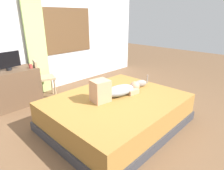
{
  "coord_description": "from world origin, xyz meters",
  "views": [
    {
      "loc": [
        -1.97,
        -1.78,
        1.73
      ],
      "look_at": [
        0.2,
        0.31,
        0.63
      ],
      "focal_mm": 30.66,
      "sensor_mm": 36.0,
      "label": 1
    }
  ],
  "objects_px": {
    "cat": "(139,84)",
    "tv_monitor": "(7,61)",
    "cup": "(31,66)",
    "person_lying": "(115,90)",
    "chair_by_desk": "(41,76)",
    "bed": "(117,112)",
    "desk": "(14,88)"
  },
  "relations": [
    {
      "from": "cat",
      "to": "tv_monitor",
      "type": "distance_m",
      "value": 2.52
    },
    {
      "from": "tv_monitor",
      "to": "cup",
      "type": "relative_size",
      "value": 5.9
    },
    {
      "from": "person_lying",
      "to": "chair_by_desk",
      "type": "relative_size",
      "value": 1.1
    },
    {
      "from": "tv_monitor",
      "to": "chair_by_desk",
      "type": "height_order",
      "value": "tv_monitor"
    },
    {
      "from": "tv_monitor",
      "to": "bed",
      "type": "bearing_deg",
      "value": -65.61
    },
    {
      "from": "bed",
      "to": "cat",
      "type": "distance_m",
      "value": 0.74
    },
    {
      "from": "bed",
      "to": "cup",
      "type": "xyz_separation_m",
      "value": [
        -0.54,
        1.83,
        0.55
      ]
    },
    {
      "from": "cat",
      "to": "chair_by_desk",
      "type": "relative_size",
      "value": 0.4
    },
    {
      "from": "cat",
      "to": "desk",
      "type": "bearing_deg",
      "value": 128.57
    },
    {
      "from": "cat",
      "to": "tv_monitor",
      "type": "height_order",
      "value": "tv_monitor"
    },
    {
      "from": "cat",
      "to": "cup",
      "type": "xyz_separation_m",
      "value": [
        -1.21,
        1.79,
        0.24
      ]
    },
    {
      "from": "bed",
      "to": "tv_monitor",
      "type": "relative_size",
      "value": 4.51
    },
    {
      "from": "desk",
      "to": "tv_monitor",
      "type": "bearing_deg",
      "value": 180.0
    },
    {
      "from": "desk",
      "to": "tv_monitor",
      "type": "height_order",
      "value": "tv_monitor"
    },
    {
      "from": "bed",
      "to": "tv_monitor",
      "type": "bearing_deg",
      "value": 114.39
    },
    {
      "from": "desk",
      "to": "tv_monitor",
      "type": "relative_size",
      "value": 1.88
    },
    {
      "from": "tv_monitor",
      "to": "person_lying",
      "type": "bearing_deg",
      "value": -64.22
    },
    {
      "from": "bed",
      "to": "person_lying",
      "type": "height_order",
      "value": "person_lying"
    },
    {
      "from": "person_lying",
      "to": "cup",
      "type": "distance_m",
      "value": 1.87
    },
    {
      "from": "cat",
      "to": "chair_by_desk",
      "type": "bearing_deg",
      "value": 117.97
    },
    {
      "from": "bed",
      "to": "chair_by_desk",
      "type": "relative_size",
      "value": 2.52
    },
    {
      "from": "cat",
      "to": "chair_by_desk",
      "type": "distance_m",
      "value": 2.1
    },
    {
      "from": "cat",
      "to": "cup",
      "type": "bearing_deg",
      "value": 124.11
    },
    {
      "from": "cat",
      "to": "cup",
      "type": "distance_m",
      "value": 2.17
    },
    {
      "from": "cat",
      "to": "desk",
      "type": "xyz_separation_m",
      "value": [
        -1.54,
        1.94,
        -0.17
      ]
    },
    {
      "from": "tv_monitor",
      "to": "chair_by_desk",
      "type": "bearing_deg",
      "value": -7.71
    },
    {
      "from": "desk",
      "to": "tv_monitor",
      "type": "xyz_separation_m",
      "value": [
        -0.03,
        0.0,
        0.55
      ]
    },
    {
      "from": "cup",
      "to": "desk",
      "type": "bearing_deg",
      "value": 156.2
    },
    {
      "from": "tv_monitor",
      "to": "chair_by_desk",
      "type": "relative_size",
      "value": 0.56
    },
    {
      "from": "person_lying",
      "to": "chair_by_desk",
      "type": "bearing_deg",
      "value": 100.48
    },
    {
      "from": "bed",
      "to": "desk",
      "type": "xyz_separation_m",
      "value": [
        -0.87,
        1.98,
        0.13
      ]
    },
    {
      "from": "desk",
      "to": "cup",
      "type": "distance_m",
      "value": 0.55
    }
  ]
}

